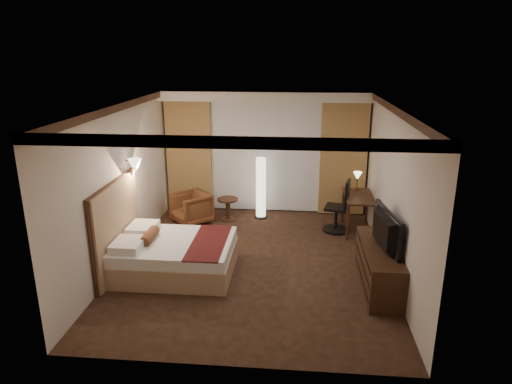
# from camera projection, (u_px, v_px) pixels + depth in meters

# --- Properties ---
(floor) EXTENTS (4.50, 5.50, 0.01)m
(floor) POSITION_uv_depth(u_px,v_px,m) (254.00, 262.00, 7.93)
(floor) COLOR black
(floor) RESTS_ON ground
(ceiling) EXTENTS (4.50, 5.50, 0.01)m
(ceiling) POSITION_uv_depth(u_px,v_px,m) (254.00, 105.00, 7.12)
(ceiling) COLOR white
(ceiling) RESTS_ON back_wall
(back_wall) EXTENTS (4.50, 0.02, 2.70)m
(back_wall) POSITION_uv_depth(u_px,v_px,m) (266.00, 152.00, 10.14)
(back_wall) COLOR beige
(back_wall) RESTS_ON floor
(left_wall) EXTENTS (0.02, 5.50, 2.70)m
(left_wall) POSITION_uv_depth(u_px,v_px,m) (122.00, 184.00, 7.72)
(left_wall) COLOR beige
(left_wall) RESTS_ON floor
(right_wall) EXTENTS (0.02, 5.50, 2.70)m
(right_wall) POSITION_uv_depth(u_px,v_px,m) (393.00, 191.00, 7.33)
(right_wall) COLOR beige
(right_wall) RESTS_ON floor
(crown_molding) EXTENTS (4.50, 5.50, 0.12)m
(crown_molding) POSITION_uv_depth(u_px,v_px,m) (254.00, 109.00, 7.14)
(crown_molding) COLOR black
(crown_molding) RESTS_ON ceiling
(soffit) EXTENTS (4.50, 0.50, 0.20)m
(soffit) POSITION_uv_depth(u_px,v_px,m) (265.00, 96.00, 9.52)
(soffit) COLOR white
(soffit) RESTS_ON ceiling
(curtain_sheer) EXTENTS (2.48, 0.04, 2.45)m
(curtain_sheer) POSITION_uv_depth(u_px,v_px,m) (265.00, 157.00, 10.09)
(curtain_sheer) COLOR silver
(curtain_sheer) RESTS_ON back_wall
(curtain_left_drape) EXTENTS (1.00, 0.14, 2.45)m
(curtain_left_drape) POSITION_uv_depth(u_px,v_px,m) (189.00, 156.00, 10.18)
(curtain_left_drape) COLOR #A07449
(curtain_left_drape) RESTS_ON back_wall
(curtain_right_drape) EXTENTS (1.00, 0.14, 2.45)m
(curtain_right_drape) POSITION_uv_depth(u_px,v_px,m) (343.00, 159.00, 9.89)
(curtain_right_drape) COLOR #A07449
(curtain_right_drape) RESTS_ON back_wall
(wall_sconce) EXTENTS (0.24, 0.24, 0.24)m
(wall_sconce) POSITION_uv_depth(u_px,v_px,m) (135.00, 165.00, 7.87)
(wall_sconce) COLOR white
(wall_sconce) RESTS_ON left_wall
(bed) EXTENTS (1.88, 1.47, 0.55)m
(bed) POSITION_uv_depth(u_px,v_px,m) (176.00, 256.00, 7.51)
(bed) COLOR white
(bed) RESTS_ON floor
(headboard) EXTENTS (0.12, 1.77, 1.50)m
(headboard) POSITION_uv_depth(u_px,v_px,m) (117.00, 228.00, 7.45)
(headboard) COLOR #A2835E
(headboard) RESTS_ON floor
(armchair) EXTENTS (0.96, 0.96, 0.72)m
(armchair) POSITION_uv_depth(u_px,v_px,m) (191.00, 207.00, 9.62)
(armchair) COLOR #543519
(armchair) RESTS_ON floor
(side_table) EXTENTS (0.44, 0.44, 0.49)m
(side_table) POSITION_uv_depth(u_px,v_px,m) (228.00, 209.00, 9.80)
(side_table) COLOR black
(side_table) RESTS_ON floor
(floor_lamp) EXTENTS (0.28, 0.28, 1.35)m
(floor_lamp) POSITION_uv_depth(u_px,v_px,m) (261.00, 188.00, 9.83)
(floor_lamp) COLOR white
(floor_lamp) RESTS_ON floor
(desk) EXTENTS (0.55, 1.10, 0.75)m
(desk) POSITION_uv_depth(u_px,v_px,m) (358.00, 213.00, 9.18)
(desk) COLOR black
(desk) RESTS_ON floor
(desk_lamp) EXTENTS (0.18, 0.18, 0.34)m
(desk_lamp) POSITION_uv_depth(u_px,v_px,m) (357.00, 182.00, 9.40)
(desk_lamp) COLOR #FFD899
(desk_lamp) RESTS_ON desk
(office_chair) EXTENTS (0.63, 0.63, 1.08)m
(office_chair) POSITION_uv_depth(u_px,v_px,m) (337.00, 206.00, 9.12)
(office_chair) COLOR black
(office_chair) RESTS_ON floor
(dresser) EXTENTS (0.50, 1.71, 0.66)m
(dresser) POSITION_uv_depth(u_px,v_px,m) (379.00, 266.00, 7.03)
(dresser) COLOR black
(dresser) RESTS_ON floor
(television) EXTENTS (0.81, 1.21, 0.15)m
(television) POSITION_uv_depth(u_px,v_px,m) (380.00, 227.00, 6.83)
(television) COLOR black
(television) RESTS_ON dresser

